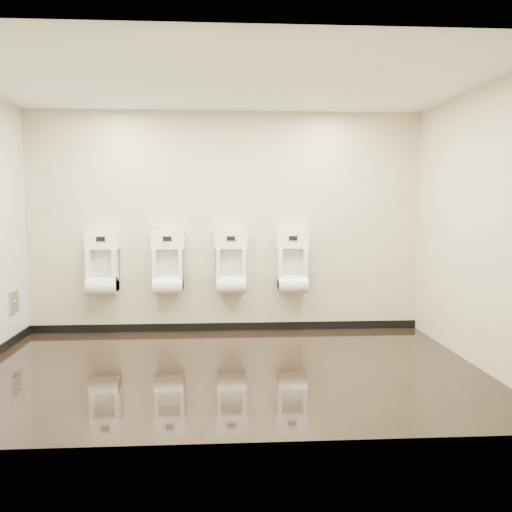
{
  "coord_description": "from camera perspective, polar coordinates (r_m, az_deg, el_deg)",
  "views": [
    {
      "loc": [
        -0.1,
        -5.53,
        1.65
      ],
      "look_at": [
        0.31,
        0.55,
        1.08
      ],
      "focal_mm": 40.0,
      "sensor_mm": 36.0,
      "label": 1
    }
  ],
  "objects": [
    {
      "name": "right_wall",
      "position": [
        6.12,
        21.34,
        2.65
      ],
      "size": [
        0.02,
        3.5,
        2.8
      ],
      "primitive_type": "cube",
      "color": "beige",
      "rests_on": "ground"
    },
    {
      "name": "urinal_0",
      "position": [
        7.33,
        -15.12,
        -1.1
      ],
      "size": [
        0.42,
        0.32,
        0.78
      ],
      "color": "white",
      "rests_on": "back_wall"
    },
    {
      "name": "ground",
      "position": [
        5.78,
        -2.73,
        -11.25
      ],
      "size": [
        5.0,
        3.5,
        0.0
      ],
      "primitive_type": "cube",
      "color": "black",
      "rests_on": "ground"
    },
    {
      "name": "access_panel",
      "position": [
        7.23,
        -23.06,
        -4.23
      ],
      "size": [
        0.04,
        0.25,
        0.25
      ],
      "color": "#9E9EA3",
      "rests_on": "left_wall"
    },
    {
      "name": "back_wall",
      "position": [
        7.29,
        -3.04,
        3.37
      ],
      "size": [
        5.0,
        0.02,
        2.8
      ],
      "primitive_type": "cube",
      "color": "beige",
      "rests_on": "ground"
    },
    {
      "name": "urinal_2",
      "position": [
        7.19,
        -2.52,
        -1.04
      ],
      "size": [
        0.42,
        0.32,
        0.78
      ],
      "color": "white",
      "rests_on": "back_wall"
    },
    {
      "name": "ceiling",
      "position": [
        5.65,
        -2.86,
        17.08
      ],
      "size": [
        5.0,
        3.5,
        0.0
      ],
      "primitive_type": "cube",
      "color": "white"
    },
    {
      "name": "front_wall",
      "position": [
        3.79,
        -2.31,
        1.59
      ],
      "size": [
        5.0,
        0.02,
        2.8
      ],
      "primitive_type": "cube",
      "color": "beige",
      "rests_on": "ground"
    },
    {
      "name": "urinal_1",
      "position": [
        7.22,
        -8.79,
        -1.08
      ],
      "size": [
        0.42,
        0.32,
        0.78
      ],
      "color": "white",
      "rests_on": "back_wall"
    },
    {
      "name": "urinal_3",
      "position": [
        7.25,
        3.65,
        -1.0
      ],
      "size": [
        0.42,
        0.32,
        0.78
      ],
      "color": "white",
      "rests_on": "back_wall"
    },
    {
      "name": "skirting_back",
      "position": [
        7.45,
        -2.99,
        -7.07
      ],
      "size": [
        5.0,
        0.02,
        0.1
      ],
      "primitive_type": "cube",
      "color": "black",
      "rests_on": "ground"
    }
  ]
}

